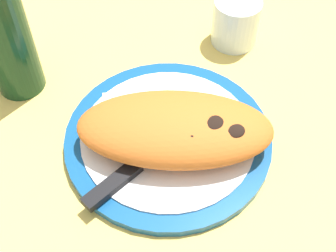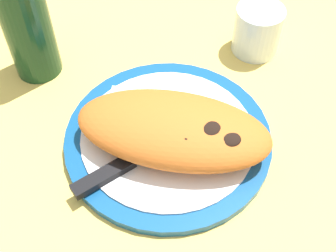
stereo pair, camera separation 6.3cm
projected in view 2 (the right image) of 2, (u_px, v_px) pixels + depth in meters
ground_plane at (168, 148)px, 67.07cm from camera, size 150.00×150.00×3.00cm
plate at (168, 138)px, 65.25cm from camera, size 29.58×29.58×1.67cm
calzone at (174, 129)px, 61.19cm from camera, size 28.15×16.43×6.20cm
fork at (153, 96)px, 68.82cm from camera, size 16.33×2.76×0.40cm
knife at (122, 166)px, 60.77cm from camera, size 17.81×14.78×1.20cm
water_glass at (257, 32)px, 75.22cm from camera, size 7.81×7.81×8.08cm
wine_bottle at (22, 11)px, 65.90cm from camera, size 7.34×7.34×28.85cm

